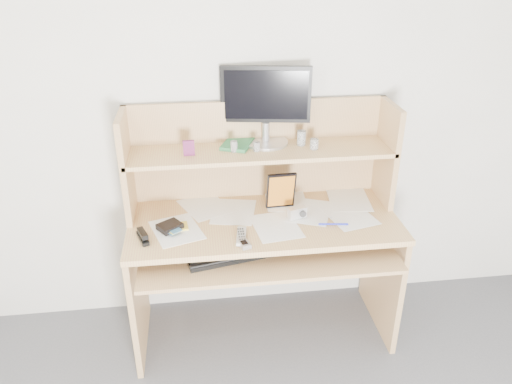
{
  "coord_description": "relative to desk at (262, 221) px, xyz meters",
  "views": [
    {
      "loc": [
        -0.32,
        -0.74,
        2.05
      ],
      "look_at": [
        -0.05,
        1.43,
        0.94
      ],
      "focal_mm": 35.0,
      "sensor_mm": 36.0,
      "label": 1
    }
  ],
  "objects": [
    {
      "name": "sticky_note_pad",
      "position": [
        -0.43,
        -0.11,
        0.06
      ],
      "size": [
        0.09,
        0.09,
        0.01
      ],
      "primitive_type": "cube",
      "rotation": [
        0.0,
        0.0,
        0.11
      ],
      "color": "#EBF640",
      "rests_on": "desk"
    },
    {
      "name": "monitor",
      "position": [
        0.04,
        0.17,
        0.6
      ],
      "size": [
        0.47,
        0.23,
        0.4
      ],
      "rotation": [
        0.0,
        0.0,
        -0.16
      ],
      "color": "silver",
      "rests_on": "desk"
    },
    {
      "name": "game_case",
      "position": [
        0.1,
        0.02,
        0.17
      ],
      "size": [
        0.15,
        0.03,
        0.22
      ],
      "primitive_type": "cube",
      "rotation": [
        0.0,
        0.0,
        0.06
      ],
      "color": "black",
      "rests_on": "paper_clutter"
    },
    {
      "name": "chip_stack_a",
      "position": [
        -0.02,
        0.05,
        0.41
      ],
      "size": [
        0.04,
        0.04,
        0.05
      ],
      "primitive_type": "cylinder",
      "rotation": [
        0.0,
        0.0,
        -0.03
      ],
      "color": "black",
      "rests_on": "desk"
    },
    {
      "name": "digital_camera",
      "position": [
        0.17,
        -0.09,
        0.09
      ],
      "size": [
        0.1,
        0.06,
        0.06
      ],
      "primitive_type": "cube",
      "rotation": [
        0.0,
        0.0,
        0.28
      ],
      "color": "silver",
      "rests_on": "paper_clutter"
    },
    {
      "name": "chip_stack_c",
      "position": [
        0.28,
        0.04,
        0.41
      ],
      "size": [
        0.05,
        0.05,
        0.05
      ],
      "primitive_type": "cylinder",
      "rotation": [
        0.0,
        0.0,
        -0.18
      ],
      "color": "black",
      "rests_on": "desk"
    },
    {
      "name": "blue_pen",
      "position": [
        0.34,
        -0.19,
        0.07
      ],
      "size": [
        0.15,
        0.03,
        0.01
      ],
      "primitive_type": "cylinder",
      "rotation": [
        1.57,
        0.0,
        1.44
      ],
      "color": "#1822B4",
      "rests_on": "paper_clutter"
    },
    {
      "name": "desk",
      "position": [
        0.0,
        0.0,
        0.0
      ],
      "size": [
        1.4,
        0.7,
        1.3
      ],
      "color": "tan",
      "rests_on": "floor"
    },
    {
      "name": "chip_stack_b",
      "position": [
        -0.14,
        0.06,
        0.42
      ],
      "size": [
        0.04,
        0.04,
        0.06
      ],
      "primitive_type": "cylinder",
      "rotation": [
        0.0,
        0.0,
        0.31
      ],
      "color": "white",
      "rests_on": "desk"
    },
    {
      "name": "tv_remote",
      "position": [
        -0.14,
        -0.25,
        0.07
      ],
      "size": [
        0.07,
        0.16,
        0.02
      ],
      "primitive_type": "cube",
      "rotation": [
        0.0,
        0.0,
        -0.14
      ],
      "color": "#ADACA7",
      "rests_on": "paper_clutter"
    },
    {
      "name": "keyboard",
      "position": [
        -0.19,
        -0.25,
        -0.03
      ],
      "size": [
        0.46,
        0.25,
        0.03
      ],
      "rotation": [
        0.0,
        0.0,
        0.21
      ],
      "color": "black",
      "rests_on": "desk"
    },
    {
      "name": "card_box",
      "position": [
        -0.37,
        0.04,
        0.43
      ],
      "size": [
        0.06,
        0.02,
        0.08
      ],
      "primitive_type": "cube",
      "rotation": [
        0.0,
        0.0,
        0.05
      ],
      "color": "maroon",
      "rests_on": "desk"
    },
    {
      "name": "paper_clutter",
      "position": [
        0.0,
        -0.08,
        0.06
      ],
      "size": [
        1.32,
        0.54,
        0.01
      ],
      "primitive_type": "cube",
      "color": "white",
      "rests_on": "desk"
    },
    {
      "name": "flip_phone",
      "position": [
        -0.13,
        -0.32,
        0.07
      ],
      "size": [
        0.07,
        0.1,
        0.02
      ],
      "primitive_type": "cube",
      "rotation": [
        0.0,
        0.0,
        0.28
      ],
      "color": "#ABAAAD",
      "rests_on": "paper_clutter"
    },
    {
      "name": "shelf_book",
      "position": [
        -0.11,
        0.14,
        0.4
      ],
      "size": [
        0.2,
        0.23,
        0.02
      ],
      "primitive_type": "cube",
      "rotation": [
        0.0,
        0.0,
        -0.4
      ],
      "color": "#317B53",
      "rests_on": "desk"
    },
    {
      "name": "wallet",
      "position": [
        -0.48,
        -0.12,
        0.08
      ],
      "size": [
        0.14,
        0.14,
        0.03
      ],
      "primitive_type": "cube",
      "rotation": [
        0.0,
        0.0,
        0.62
      ],
      "color": "black",
      "rests_on": "paper_clutter"
    },
    {
      "name": "chip_stack_d",
      "position": [
        0.22,
        0.1,
        0.43
      ],
      "size": [
        0.06,
        0.06,
        0.08
      ],
      "primitive_type": "cylinder",
      "rotation": [
        0.0,
        0.0,
        -0.34
      ],
      "color": "silver",
      "rests_on": "desk"
    },
    {
      "name": "back_wall",
      "position": [
        0.0,
        0.24,
        0.56
      ],
      "size": [
        3.6,
        0.04,
        2.5
      ],
      "primitive_type": "cube",
      "color": "silver",
      "rests_on": "floor"
    },
    {
      "name": "stapler",
      "position": [
        -0.61,
        -0.21,
        0.08
      ],
      "size": [
        0.07,
        0.13,
        0.04
      ],
      "primitive_type": "cube",
      "rotation": [
        0.0,
        0.0,
        0.32
      ],
      "color": "black",
      "rests_on": "paper_clutter"
    }
  ]
}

